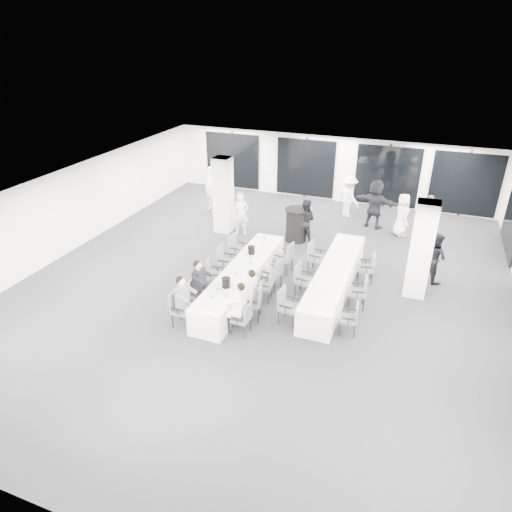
{
  "coord_description": "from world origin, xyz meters",
  "views": [
    {
      "loc": [
        3.98,
        -11.18,
        6.9
      ],
      "look_at": [
        -0.22,
        -0.2,
        0.98
      ],
      "focal_mm": 32.0,
      "sensor_mm": 36.0,
      "label": 1
    }
  ],
  "objects_px": {
    "banquet_table_side": "(334,280)",
    "chair_side_left_far": "(315,255)",
    "chair_side_right_far": "(369,266)",
    "standing_guest_b": "(305,218)",
    "chair_main_right_far": "(286,256)",
    "chair_main_left_second": "(196,291)",
    "chair_side_left_near": "(286,304)",
    "standing_guest_g": "(211,186)",
    "standing_guest_h": "(435,254)",
    "chair_main_right_mid": "(267,284)",
    "chair_main_right_near": "(244,317)",
    "chair_main_right_fourth": "(274,272)",
    "chair_main_left_mid": "(213,273)",
    "chair_main_left_near": "(180,306)",
    "chair_side_right_near": "(351,317)",
    "standing_guest_a": "(241,211)",
    "ice_bucket_near": "(226,282)",
    "cocktail_table": "(296,224)",
    "ice_bucket_far": "(251,250)",
    "standing_guest_d": "(429,214)",
    "standing_guest_e": "(402,212)",
    "chair_main_left_far": "(236,247)",
    "banquet_table_main": "(242,280)",
    "chair_side_right_mid": "(360,290)",
    "chair_main_left_fourth": "(224,260)",
    "standing_guest_c": "(349,194)",
    "chair_side_left_mid": "(302,277)",
    "standing_guest_f": "(375,201)",
    "chair_main_right_second": "(254,299)"
  },
  "relations": [
    {
      "from": "chair_main_left_second",
      "to": "chair_side_right_far",
      "type": "xyz_separation_m",
      "value": [
        4.14,
        3.07,
        0.04
      ]
    },
    {
      "from": "chair_main_right_far",
      "to": "chair_side_left_far",
      "type": "distance_m",
      "value": 0.9
    },
    {
      "from": "chair_main_right_near",
      "to": "standing_guest_a",
      "type": "xyz_separation_m",
      "value": [
        -2.44,
        5.72,
        0.39
      ]
    },
    {
      "from": "chair_side_right_far",
      "to": "standing_guest_b",
      "type": "distance_m",
      "value": 3.39
    },
    {
      "from": "chair_main_right_near",
      "to": "standing_guest_e",
      "type": "bearing_deg",
      "value": -19.08
    },
    {
      "from": "chair_side_right_far",
      "to": "chair_main_left_mid",
      "type": "bearing_deg",
      "value": 104.4
    },
    {
      "from": "chair_main_right_fourth",
      "to": "chair_side_right_far",
      "type": "xyz_separation_m",
      "value": [
        2.48,
        1.41,
        -0.02
      ]
    },
    {
      "from": "chair_main_right_mid",
      "to": "chair_main_left_near",
      "type": "bearing_deg",
      "value": 133.45
    },
    {
      "from": "standing_guest_d",
      "to": "standing_guest_e",
      "type": "distance_m",
      "value": 0.91
    },
    {
      "from": "standing_guest_c",
      "to": "cocktail_table",
      "type": "bearing_deg",
      "value": 105.47
    },
    {
      "from": "chair_main_right_mid",
      "to": "chair_main_right_far",
      "type": "bearing_deg",
      "value": -5.91
    },
    {
      "from": "chair_main_right_near",
      "to": "chair_main_right_fourth",
      "type": "bearing_deg",
      "value": 2.49
    },
    {
      "from": "cocktail_table",
      "to": "standing_guest_g",
      "type": "bearing_deg",
      "value": 158.45
    },
    {
      "from": "chair_side_right_far",
      "to": "chair_main_right_fourth",
      "type": "bearing_deg",
      "value": 107.66
    },
    {
      "from": "chair_main_left_near",
      "to": "chair_main_right_far",
      "type": "relative_size",
      "value": 0.98
    },
    {
      "from": "chair_side_left_far",
      "to": "chair_main_right_far",
      "type": "bearing_deg",
      "value": -57.27
    },
    {
      "from": "chair_main_left_near",
      "to": "chair_main_right_fourth",
      "type": "bearing_deg",
      "value": 146.63
    },
    {
      "from": "chair_side_left_near",
      "to": "standing_guest_g",
      "type": "relative_size",
      "value": 0.46
    },
    {
      "from": "chair_main_left_second",
      "to": "ice_bucket_far",
      "type": "bearing_deg",
      "value": 151.57
    },
    {
      "from": "chair_main_right_far",
      "to": "standing_guest_d",
      "type": "height_order",
      "value": "standing_guest_d"
    },
    {
      "from": "chair_main_left_mid",
      "to": "chair_side_right_near",
      "type": "bearing_deg",
      "value": 65.72
    },
    {
      "from": "chair_main_right_mid",
      "to": "standing_guest_b",
      "type": "xyz_separation_m",
      "value": [
        -0.08,
        4.23,
        0.39
      ]
    },
    {
      "from": "banquet_table_side",
      "to": "chair_side_left_far",
      "type": "distance_m",
      "value": 1.32
    },
    {
      "from": "chair_side_right_far",
      "to": "standing_guest_a",
      "type": "relative_size",
      "value": 0.54
    },
    {
      "from": "cocktail_table",
      "to": "standing_guest_e",
      "type": "bearing_deg",
      "value": 27.78
    },
    {
      "from": "chair_side_left_mid",
      "to": "chair_side_left_far",
      "type": "xyz_separation_m",
      "value": [
        -0.0,
        1.48,
        0.03
      ]
    },
    {
      "from": "standing_guest_a",
      "to": "standing_guest_c",
      "type": "bearing_deg",
      "value": 19.58
    },
    {
      "from": "chair_main_left_fourth",
      "to": "chair_side_right_near",
      "type": "xyz_separation_m",
      "value": [
        4.15,
        -1.54,
        -0.09
      ]
    },
    {
      "from": "standing_guest_a",
      "to": "ice_bucket_far",
      "type": "distance_m",
      "value": 3.25
    },
    {
      "from": "chair_main_left_far",
      "to": "standing_guest_g",
      "type": "bearing_deg",
      "value": -140.23
    },
    {
      "from": "chair_side_left_near",
      "to": "chair_side_right_mid",
      "type": "xyz_separation_m",
      "value": [
        1.66,
        1.39,
        -0.02
      ]
    },
    {
      "from": "standing_guest_b",
      "to": "standing_guest_d",
      "type": "relative_size",
      "value": 0.98
    },
    {
      "from": "banquet_table_main",
      "to": "standing_guest_e",
      "type": "distance_m",
      "value": 7.01
    },
    {
      "from": "standing_guest_b",
      "to": "banquet_table_main",
      "type": "bearing_deg",
      "value": 82.37
    },
    {
      "from": "chair_main_left_second",
      "to": "chair_side_right_near",
      "type": "height_order",
      "value": "chair_main_left_second"
    },
    {
      "from": "standing_guest_h",
      "to": "chair_side_right_far",
      "type": "bearing_deg",
      "value": 71.38
    },
    {
      "from": "chair_main_left_mid",
      "to": "standing_guest_h",
      "type": "xyz_separation_m",
      "value": [
        5.94,
        2.85,
        0.35
      ]
    },
    {
      "from": "chair_main_left_near",
      "to": "standing_guest_b",
      "type": "xyz_separation_m",
      "value": [
        1.58,
        6.14,
        0.34
      ]
    },
    {
      "from": "chair_side_left_far",
      "to": "standing_guest_g",
      "type": "distance_m",
      "value": 6.51
    },
    {
      "from": "chair_main_right_far",
      "to": "standing_guest_a",
      "type": "height_order",
      "value": "standing_guest_a"
    },
    {
      "from": "standing_guest_h",
      "to": "chair_main_left_second",
      "type": "bearing_deg",
      "value": 80.4
    },
    {
      "from": "chair_main_left_fourth",
      "to": "chair_side_left_far",
      "type": "relative_size",
      "value": 1.02
    },
    {
      "from": "chair_main_right_far",
      "to": "standing_guest_a",
      "type": "distance_m",
      "value": 3.37
    },
    {
      "from": "chair_main_right_second",
      "to": "chair_main_right_far",
      "type": "bearing_deg",
      "value": -14.13
    },
    {
      "from": "cocktail_table",
      "to": "standing_guest_a",
      "type": "bearing_deg",
      "value": -175.71
    },
    {
      "from": "chair_side_right_far",
      "to": "standing_guest_f",
      "type": "height_order",
      "value": "standing_guest_f"
    },
    {
      "from": "chair_side_right_far",
      "to": "standing_guest_a",
      "type": "distance_m",
      "value": 5.33
    },
    {
      "from": "chair_main_left_second",
      "to": "chair_main_left_far",
      "type": "xyz_separation_m",
      "value": [
        -0.01,
        2.79,
        0.07
      ]
    },
    {
      "from": "banquet_table_side",
      "to": "ice_bucket_near",
      "type": "relative_size",
      "value": 18.95
    },
    {
      "from": "chair_main_right_near",
      "to": "standing_guest_g",
      "type": "height_order",
      "value": "standing_guest_g"
    }
  ]
}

